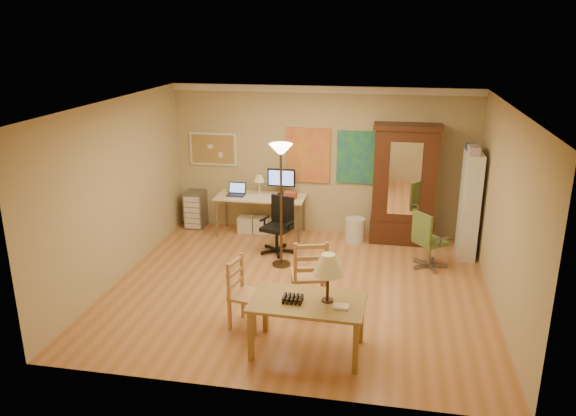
% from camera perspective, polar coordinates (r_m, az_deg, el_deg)
% --- Properties ---
extents(floor, '(5.50, 5.50, 0.00)m').
position_cam_1_polar(floor, '(8.37, 1.09, -8.15)').
color(floor, '#B06F3E').
rests_on(floor, ground).
extents(crown_molding, '(5.50, 0.08, 0.12)m').
position_cam_1_polar(crown_molding, '(10.01, 3.57, 11.94)').
color(crown_molding, white).
rests_on(crown_molding, floor).
extents(corkboard, '(0.90, 0.04, 0.62)m').
position_cam_1_polar(corkboard, '(10.64, -7.61, 5.97)').
color(corkboard, '#A7854E').
rests_on(corkboard, floor).
extents(art_panel_left, '(0.80, 0.04, 1.00)m').
position_cam_1_polar(art_panel_left, '(10.24, 2.06, 5.36)').
color(art_panel_left, gold).
rests_on(art_panel_left, floor).
extents(art_panel_right, '(0.75, 0.04, 0.95)m').
position_cam_1_polar(art_panel_right, '(10.15, 7.11, 5.12)').
color(art_panel_right, '#225F89').
rests_on(art_panel_right, floor).
extents(dining_table, '(1.35, 0.83, 1.24)m').
position_cam_1_polar(dining_table, '(6.53, 2.77, -8.41)').
color(dining_table, olive).
rests_on(dining_table, floor).
extents(ladder_chair_back, '(0.58, 0.56, 1.03)m').
position_cam_1_polar(ladder_chair_back, '(7.61, 2.19, -6.96)').
color(ladder_chair_back, '#AF8250').
rests_on(ladder_chair_back, floor).
extents(ladder_chair_left, '(0.48, 0.50, 0.91)m').
position_cam_1_polar(ladder_chair_left, '(7.24, -4.30, -8.84)').
color(ladder_chair_left, '#AF8250').
rests_on(ladder_chair_left, floor).
extents(torchiere_lamp, '(0.36, 0.36, 1.99)m').
position_cam_1_polar(torchiere_lamp, '(8.62, -0.72, 3.96)').
color(torchiere_lamp, '#43311A').
rests_on(torchiere_lamp, floor).
extents(computer_desk, '(1.62, 0.71, 1.22)m').
position_cam_1_polar(computer_desk, '(10.36, -2.55, -0.26)').
color(computer_desk, beige).
rests_on(computer_desk, floor).
extents(office_chair_black, '(0.59, 0.59, 0.96)m').
position_cam_1_polar(office_chair_black, '(9.56, -1.04, -3.05)').
color(office_chair_black, black).
rests_on(office_chair_black, floor).
extents(office_chair_green, '(0.60, 0.60, 0.94)m').
position_cam_1_polar(office_chair_green, '(9.24, 14.02, -4.41)').
color(office_chair_green, slate).
rests_on(office_chair_green, floor).
extents(drawer_cart, '(0.35, 0.42, 0.71)m').
position_cam_1_polar(drawer_cart, '(10.88, -9.37, -0.12)').
color(drawer_cart, slate).
rests_on(drawer_cart, floor).
extents(armoire, '(1.15, 0.54, 2.11)m').
position_cam_1_polar(armoire, '(10.05, 11.67, 1.61)').
color(armoire, '#331C0E').
rests_on(armoire, floor).
extents(bookshelf, '(0.26, 0.71, 1.76)m').
position_cam_1_polar(bookshelf, '(9.72, 17.93, 0.28)').
color(bookshelf, white).
rests_on(bookshelf, floor).
extents(wastebin, '(0.35, 0.35, 0.44)m').
position_cam_1_polar(wastebin, '(10.09, 6.79, -2.25)').
color(wastebin, silver).
rests_on(wastebin, floor).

